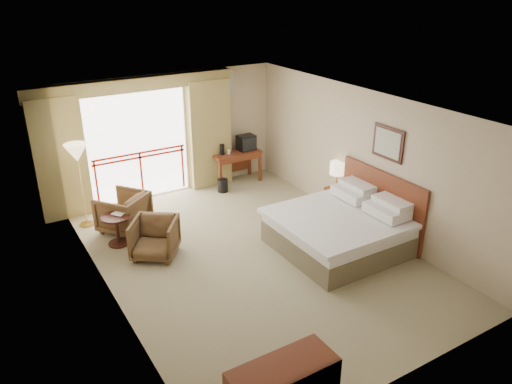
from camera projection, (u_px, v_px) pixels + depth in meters
floor at (253, 255)px, 8.94m from camera, size 7.00×7.00×0.00m
ceiling at (252, 107)px, 7.86m from camera, size 7.00×7.00×0.00m
wall_back at (172, 134)px, 11.14m from camera, size 5.00×0.00×5.00m
wall_front at (411, 288)px, 5.66m from camera, size 5.00×0.00×5.00m
wall_left at (104, 221)px, 7.21m from camera, size 0.00×7.00×7.00m
wall_right at (364, 160)px, 9.59m from camera, size 0.00×7.00×7.00m
balcony_door at (138, 146)px, 10.81m from camera, size 2.40×0.00×2.40m
balcony_railing at (140, 163)px, 10.95m from camera, size 2.09×0.03×1.02m
curtain_left at (60, 159)px, 9.90m from camera, size 1.00×0.26×2.50m
curtain_right at (209, 134)px, 11.47m from camera, size 1.00×0.26×2.50m
valance at (134, 85)px, 10.19m from camera, size 4.40×0.22×0.28m
hvac_vent at (223, 83)px, 11.34m from camera, size 0.50×0.04×0.50m
bed at (340, 229)px, 9.04m from camera, size 2.13×2.06×0.97m
headboard at (381, 204)px, 9.38m from camera, size 0.06×2.10×1.30m
framed_art at (388, 143)px, 8.91m from camera, size 0.04×0.72×0.60m
nightstand at (337, 200)px, 10.47m from camera, size 0.37×0.44×0.53m
table_lamp at (337, 169)px, 10.23m from camera, size 0.31×0.31×0.56m
phone at (341, 190)px, 10.20m from camera, size 0.20×0.15×0.09m
desk at (234, 158)px, 11.90m from camera, size 1.17×0.57×0.77m
tv at (246, 143)px, 11.86m from camera, size 0.40×0.32×0.36m
coffee_maker at (222, 149)px, 11.58m from camera, size 0.12×0.12×0.25m
cup at (229, 152)px, 11.64m from camera, size 0.09×0.09×0.11m
wastebasket at (223, 185)px, 11.50m from camera, size 0.28×0.28×0.30m
armchair_far at (125, 230)px, 9.83m from camera, size 1.16×1.17×0.77m
armchair_near at (156, 255)px, 8.93m from camera, size 1.07×1.07×0.71m
side_table at (117, 225)px, 9.15m from camera, size 0.53×0.53×0.58m
book at (116, 216)px, 9.07m from camera, size 0.26×0.28×0.02m
floor_lamp at (77, 156)px, 9.44m from camera, size 0.43×0.43×1.70m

